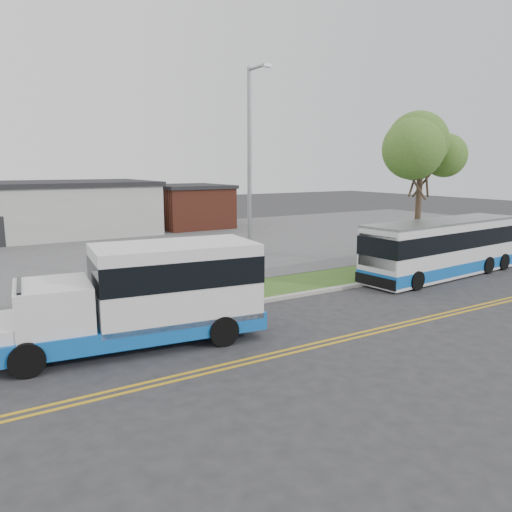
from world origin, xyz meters
TOP-DOWN VIEW (x-y plane):
  - ground at (0.00, 0.00)m, footprint 140.00×140.00m
  - lane_line_north at (0.00, -3.85)m, footprint 70.00×0.12m
  - lane_line_south at (0.00, -4.15)m, footprint 70.00×0.12m
  - curb at (0.00, 1.10)m, footprint 80.00×0.30m
  - verge at (0.00, 2.90)m, footprint 80.00×3.30m
  - parking_lot at (0.00, 17.00)m, footprint 80.00×25.00m
  - brick_wing at (10.50, 26.00)m, footprint 6.30×7.30m
  - tree_east at (14.00, 3.00)m, footprint 5.20×5.20m
  - streetlight_near at (3.00, 2.73)m, footprint 0.35×1.53m
  - shuttle_bus at (-2.94, -1.03)m, footprint 8.47×3.59m
  - transit_bus at (13.21, 0.60)m, footprint 10.50×3.20m

SIDE VIEW (x-z plane):
  - ground at x=0.00m, z-range 0.00..0.00m
  - lane_line_north at x=0.00m, z-range 0.00..0.01m
  - lane_line_south at x=0.00m, z-range 0.00..0.01m
  - verge at x=0.00m, z-range 0.00..0.10m
  - parking_lot at x=0.00m, z-range 0.00..0.10m
  - curb at x=0.00m, z-range 0.00..0.15m
  - transit_bus at x=13.21m, z-range 0.02..2.89m
  - shuttle_bus at x=-2.94m, z-range 0.11..3.26m
  - brick_wing at x=10.50m, z-range 0.01..3.91m
  - streetlight_near at x=3.00m, z-range 0.48..9.98m
  - tree_east at x=14.00m, z-range 2.04..10.37m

